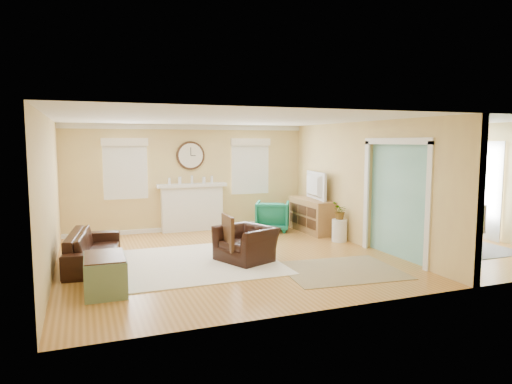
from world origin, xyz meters
TOP-DOWN VIEW (x-y plane):
  - floor at (0.00, 0.00)m, footprint 9.00×9.00m
  - wall_back at (0.00, 3.00)m, footprint 9.00×0.02m
  - wall_front at (0.00, -3.00)m, footprint 9.00×0.02m
  - wall_left at (-4.50, 0.00)m, footprint 0.02×6.00m
  - wall_right at (4.50, 0.00)m, footprint 0.02×6.00m
  - ceiling at (0.00, 0.00)m, footprint 9.00×6.00m
  - partition at (1.51, 0.28)m, footprint 0.17×6.00m
  - fireplace at (-1.50, 2.88)m, footprint 1.70×0.30m
  - wall_clock at (-1.50, 2.97)m, footprint 0.70×0.07m
  - window_left at (-3.05, 2.95)m, footprint 1.05×0.13m
  - window_right at (0.05, 2.95)m, footprint 1.05×0.13m
  - french_doors at (4.45, 0.00)m, footprint 0.06×1.70m
  - pendant at (3.00, 0.00)m, footprint 0.30×0.30m
  - rug_cream at (-2.29, -0.10)m, footprint 3.17×2.75m
  - rug_jute at (0.07, -1.49)m, footprint 2.08×1.77m
  - rug_grey at (3.00, -0.38)m, footprint 2.32×2.90m
  - sofa at (-3.85, 0.40)m, footprint 1.05×2.15m
  - eames_chair at (-1.22, -0.30)m, footprint 1.17×1.24m
  - green_chair at (0.35, 2.17)m, footprint 1.07×1.08m
  - trunk at (-3.74, -1.22)m, footprint 0.59×0.95m
  - credenza at (1.20, 1.72)m, footprint 0.53×1.57m
  - tv at (1.19, 1.72)m, footprint 0.29×1.16m
  - garden_stool at (1.25, 0.51)m, footprint 0.33×0.33m
  - potted_plant at (1.25, 0.51)m, footprint 0.45×0.45m
  - dining_table at (3.00, -0.38)m, footprint 1.01×1.75m
  - dining_chair_n at (2.90, 0.80)m, footprint 0.54×0.54m
  - dining_chair_s at (2.92, -1.44)m, footprint 0.52×0.52m
  - dining_chair_w at (2.43, -0.29)m, footprint 0.47×0.47m
  - dining_chair_e at (3.56, -0.43)m, footprint 0.52×0.52m

SIDE VIEW (x-z plane):
  - floor at x=0.00m, z-range 0.00..0.00m
  - rug_jute at x=0.07m, z-range 0.00..0.01m
  - rug_grey at x=3.00m, z-range 0.00..0.01m
  - rug_cream at x=-2.29m, z-range 0.00..0.02m
  - garden_stool at x=1.25m, z-range 0.00..0.49m
  - trunk at x=-3.74m, z-range 0.00..0.54m
  - sofa at x=-3.85m, z-range 0.00..0.60m
  - dining_table at x=3.00m, z-range 0.00..0.60m
  - eames_chair at x=-1.22m, z-range 0.00..0.64m
  - green_chair at x=0.35m, z-range 0.00..0.73m
  - credenza at x=1.20m, z-range 0.00..0.80m
  - dining_chair_w at x=2.43m, z-range 0.09..1.05m
  - dining_chair_n at x=2.90m, z-range 0.09..1.07m
  - dining_chair_s at x=2.92m, z-range 0.09..1.08m
  - dining_chair_e at x=3.56m, z-range 0.09..1.08m
  - fireplace at x=-1.50m, z-range 0.01..1.18m
  - potted_plant at x=1.25m, z-range 0.49..0.87m
  - french_doors at x=4.45m, z-range 0.00..2.20m
  - tv at x=1.19m, z-range 0.80..1.46m
  - wall_back at x=0.00m, z-range 0.00..2.60m
  - wall_front at x=0.00m, z-range 0.00..2.60m
  - wall_left at x=-4.50m, z-range 0.00..2.60m
  - wall_right at x=4.50m, z-range 0.00..2.60m
  - partition at x=1.51m, z-range 0.06..2.66m
  - window_left at x=-3.05m, z-range 0.95..2.37m
  - window_right at x=0.05m, z-range 0.95..2.37m
  - wall_clock at x=-1.50m, z-range 1.50..2.20m
  - pendant at x=3.00m, z-range 1.93..2.48m
  - ceiling at x=0.00m, z-range 2.59..2.61m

